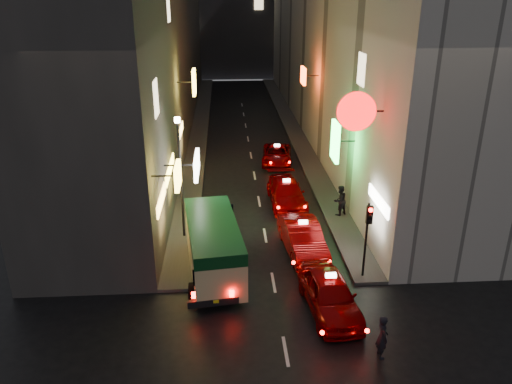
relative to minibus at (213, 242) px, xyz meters
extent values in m
cube|color=#3C3937|center=(-5.40, 24.64, 7.38)|extent=(6.00, 52.00, 18.00)
cube|color=yellow|center=(-1.34, -0.36, 3.30)|extent=(0.18, 1.43, 0.97)
cube|color=white|center=(-0.80, 3.79, 2.31)|extent=(0.18, 2.50, 0.98)
cube|color=yellow|center=(-1.28, 13.10, 4.74)|extent=(0.18, 1.54, 1.60)
cube|color=#EFB853|center=(-2.38, 1.73, 1.38)|extent=(0.10, 3.16, 0.55)
cube|color=yellow|center=(-2.38, 5.87, 1.38)|extent=(0.10, 4.12, 0.55)
cube|color=#EFB853|center=(-2.38, 13.86, 1.38)|extent=(0.10, 2.90, 0.55)
cube|color=#FFE5B2|center=(-2.39, 2.64, 5.88)|extent=(0.06, 1.30, 1.60)
cube|color=#FFE5B2|center=(-2.39, 10.64, 9.38)|extent=(0.06, 1.30, 1.60)
cube|color=#B7B0A7|center=(10.60, 24.64, 7.38)|extent=(6.00, 52.00, 18.00)
cylinder|color=#F20A0A|center=(6.39, 1.58, 5.39)|extent=(1.73, 0.18, 1.73)
cube|color=#32FA4A|center=(6.52, 5.83, 2.77)|extent=(0.18, 1.47, 2.10)
cube|color=#FC3A0C|center=(6.47, 17.12, 4.43)|extent=(0.18, 1.57, 1.21)
cube|color=white|center=(7.58, 0.95, 1.38)|extent=(0.10, 3.01, 0.55)
cube|color=#FFE5B2|center=(7.59, 5.64, 6.58)|extent=(0.06, 1.30, 1.60)
cube|color=#42403E|center=(-1.65, 24.64, -1.55)|extent=(1.50, 52.00, 0.15)
cube|color=#42403E|center=(6.85, 24.64, -1.55)|extent=(1.50, 52.00, 0.15)
cube|color=#D8C287|center=(0.00, -0.02, -0.16)|extent=(2.79, 6.14, 2.17)
cube|color=#0B3817|center=(0.00, -0.02, 0.68)|extent=(2.81, 6.16, 0.54)
cube|color=black|center=(0.00, 0.28, 0.05)|extent=(2.53, 3.79, 0.49)
cube|color=black|center=(0.00, -2.93, -1.10)|extent=(2.04, 0.43, 0.30)
cube|color=#FF0A05|center=(-0.74, -3.00, -0.71)|extent=(0.18, 0.06, 0.28)
cube|color=#FF0A05|center=(0.74, -3.00, -0.71)|extent=(0.18, 0.06, 0.28)
cylinder|color=black|center=(-0.92, 1.88, -1.25)|extent=(0.22, 0.75, 0.75)
cylinder|color=black|center=(0.92, -1.92, -1.25)|extent=(0.22, 0.75, 0.75)
imported|color=#7B0001|center=(4.62, -3.03, -0.73)|extent=(2.84, 5.82, 1.79)
cube|color=white|center=(4.62, -3.03, 0.25)|extent=(0.44, 0.22, 0.16)
sphere|color=#FF0A05|center=(3.83, -5.58, -0.70)|extent=(0.16, 0.16, 0.16)
sphere|color=#FF0A05|center=(5.42, -5.58, -0.70)|extent=(0.16, 0.16, 0.16)
imported|color=#7B0001|center=(4.27, 1.77, -0.73)|extent=(2.82, 5.81, 1.79)
cube|color=white|center=(4.27, 1.77, 0.25)|extent=(0.44, 0.22, 0.16)
sphere|color=#FF0A05|center=(3.48, -0.78, -0.70)|extent=(0.16, 0.16, 0.16)
sphere|color=#FF0A05|center=(5.06, -0.78, -0.70)|extent=(0.16, 0.16, 0.16)
imported|color=#7B0001|center=(4.19, 7.64, -0.79)|extent=(2.31, 5.31, 1.67)
cube|color=white|center=(4.19, 7.64, 0.14)|extent=(0.43, 0.19, 0.16)
sphere|color=#FF0A05|center=(3.45, 5.25, -0.76)|extent=(0.16, 0.16, 0.16)
sphere|color=#FF0A05|center=(4.93, 5.25, -0.76)|extent=(0.16, 0.16, 0.16)
imported|color=#7B0001|center=(4.41, 15.21, -0.88)|extent=(2.44, 4.84, 1.48)
cube|color=white|center=(4.41, 15.21, -0.05)|extent=(0.44, 0.23, 0.16)
sphere|color=#FF0A05|center=(3.75, 13.10, -0.86)|extent=(0.16, 0.16, 0.16)
sphere|color=#FF0A05|center=(5.06, 13.10, -0.86)|extent=(0.16, 0.16, 0.16)
imported|color=black|center=(5.90, -5.81, -0.69)|extent=(0.44, 0.65, 1.88)
imported|color=black|center=(6.95, 5.65, -0.49)|extent=(0.87, 0.78, 1.97)
cylinder|color=black|center=(6.60, -0.76, 0.28)|extent=(0.10, 0.10, 3.50)
cube|color=black|center=(6.60, -0.94, 1.58)|extent=(0.26, 0.18, 0.80)
sphere|color=#FF0A05|center=(6.60, -1.05, 1.85)|extent=(0.18, 0.18, 0.18)
sphere|color=black|center=(6.60, -1.05, 1.58)|extent=(0.17, 0.17, 0.17)
sphere|color=black|center=(6.60, -1.05, 1.31)|extent=(0.17, 0.17, 0.17)
cylinder|color=black|center=(-1.60, 3.64, 1.53)|extent=(0.12, 0.12, 6.00)
cylinder|color=#FFE5BF|center=(-1.60, 3.64, 4.63)|extent=(0.28, 0.28, 0.25)
camera|label=1|loc=(0.62, -19.56, 10.40)|focal=35.00mm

